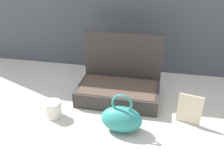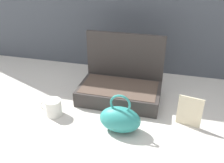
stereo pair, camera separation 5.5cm
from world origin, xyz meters
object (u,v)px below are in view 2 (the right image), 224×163
open_suitcase (121,85)px  info_card_left (190,112)px  coffee_mug (53,108)px  teal_pouch_handbag (120,119)px

open_suitcase → info_card_left: 0.44m
open_suitcase → coffee_mug: (-0.32, -0.27, -0.04)m
teal_pouch_handbag → info_card_left: size_ratio=1.24×
info_card_left → coffee_mug: bearing=-161.9°
teal_pouch_handbag → info_card_left: teal_pouch_handbag is taller
open_suitcase → coffee_mug: 0.42m
open_suitcase → teal_pouch_handbag: open_suitcase is taller
coffee_mug → info_card_left: bearing=7.0°
open_suitcase → teal_pouch_handbag: bearing=-78.0°
open_suitcase → teal_pouch_handbag: (0.07, -0.31, -0.01)m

